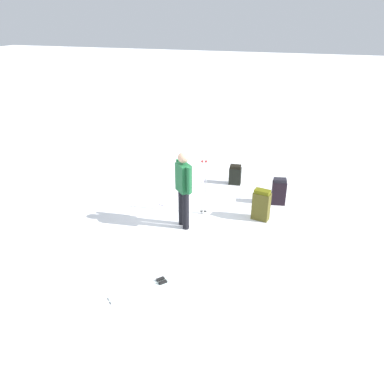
{
  "coord_description": "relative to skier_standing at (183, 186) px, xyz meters",
  "views": [
    {
      "loc": [
        -2.21,
        6.89,
        4.2
      ],
      "look_at": [
        0.0,
        0.0,
        0.7
      ],
      "focal_mm": 34.7,
      "sensor_mm": 36.0,
      "label": 1
    }
  ],
  "objects": [
    {
      "name": "ground_plane",
      "position": [
        -0.09,
        -0.3,
        -0.95
      ],
      "size": [
        80.0,
        80.0,
        0.0
      ],
      "primitive_type": "plane",
      "color": "white"
    },
    {
      "name": "skier_standing",
      "position": [
        0.0,
        0.0,
        0.0
      ],
      "size": [
        0.43,
        0.43,
        1.7
      ],
      "color": "black",
      "rests_on": "ground_plane"
    },
    {
      "name": "ski_pair_near",
      "position": [
        -0.24,
        1.9,
        -0.94
      ],
      "size": [
        1.38,
        1.51,
        0.05
      ],
      "color": "silver",
      "rests_on": "ground_plane"
    },
    {
      "name": "ski_pair_far",
      "position": [
        0.57,
        -1.62,
        -0.94
      ],
      "size": [
        0.73,
        1.8,
        0.05
      ],
      "color": "silver",
      "rests_on": "ground_plane"
    },
    {
      "name": "backpack_large_dark",
      "position": [
        -1.84,
        -1.7,
        -0.63
      ],
      "size": [
        0.36,
        0.28,
        0.66
      ],
      "color": "black",
      "rests_on": "ground_plane"
    },
    {
      "name": "backpack_bright",
      "position": [
        -1.54,
        -0.82,
        -0.6
      ],
      "size": [
        0.41,
        0.28,
        0.72
      ],
      "color": "#4E491A",
      "rests_on": "ground_plane"
    },
    {
      "name": "backpack_small_spare",
      "position": [
        -0.6,
        -2.53,
        -0.69
      ],
      "size": [
        0.33,
        0.25,
        0.54
      ],
      "color": "black",
      "rests_on": "ground_plane"
    },
    {
      "name": "ski_poles_planted_near",
      "position": [
        -0.25,
        -0.67,
        -0.22
      ],
      "size": [
        0.15,
        0.09,
        1.32
      ],
      "color": "#B9BDC1",
      "rests_on": "ground_plane"
    }
  ]
}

